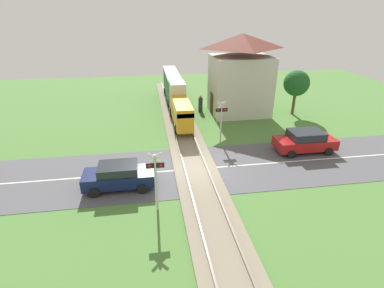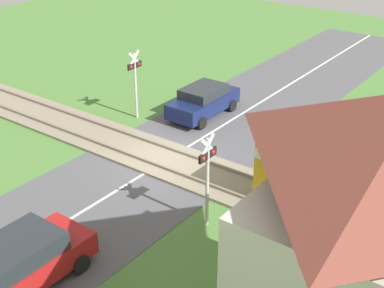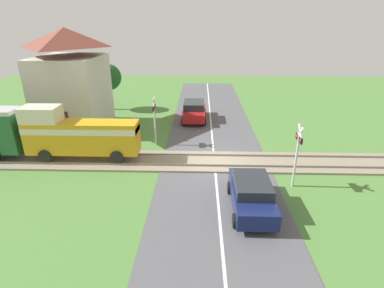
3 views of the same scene
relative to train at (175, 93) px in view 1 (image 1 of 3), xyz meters
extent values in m
plane|color=#4C7A38|center=(0.00, -12.19, -1.87)|extent=(60.00, 60.00, 0.00)
cube|color=#515156|center=(0.00, -12.19, -1.86)|extent=(48.00, 6.40, 0.02)
cube|color=silver|center=(0.00, -12.19, -1.84)|extent=(48.00, 0.12, 0.00)
cube|color=gray|center=(0.00, -12.19, -1.81)|extent=(2.80, 48.00, 0.12)
cube|color=slate|center=(-0.72, -12.19, -1.69)|extent=(0.10, 48.00, 0.12)
cube|color=slate|center=(0.72, -12.19, -1.69)|extent=(0.10, 48.00, 0.12)
cube|color=gold|center=(0.00, -4.33, -0.30)|extent=(1.35, 6.63, 1.90)
cube|color=beige|center=(0.00, -4.33, 0.23)|extent=(1.37, 6.63, 0.36)
cube|color=beige|center=(0.00, -2.08, 1.10)|extent=(1.35, 2.12, 0.90)
cylinder|color=black|center=(-0.72, -6.45, -1.25)|extent=(0.14, 0.76, 0.76)
cylinder|color=black|center=(0.72, -6.45, -1.25)|extent=(0.14, 0.76, 0.76)
cylinder|color=black|center=(-0.72, -2.21, -1.25)|extent=(0.14, 0.76, 0.76)
cylinder|color=black|center=(0.72, -2.21, -1.25)|extent=(0.14, 0.76, 0.76)
cube|color=#235B33|center=(0.00, 3.32, -0.05)|extent=(1.35, 7.87, 2.40)
cube|color=#BCBCC1|center=(0.00, 3.32, 1.27)|extent=(1.41, 7.87, 0.24)
cylinder|color=black|center=(-0.72, 0.80, -1.25)|extent=(0.14, 0.76, 0.76)
cylinder|color=black|center=(0.72, 0.80, -1.25)|extent=(0.14, 0.76, 0.76)
cylinder|color=black|center=(-0.72, 5.84, -1.25)|extent=(0.14, 0.76, 0.76)
cylinder|color=black|center=(0.72, 5.84, -1.25)|extent=(0.14, 0.76, 0.76)
cube|color=#141E4C|center=(-4.73, -13.63, -1.20)|extent=(4.04, 1.69, 0.74)
cube|color=#23282D|center=(-4.73, -13.63, -0.59)|extent=(2.22, 1.55, 0.47)
cylinder|color=black|center=(-3.42, -12.78, -1.57)|extent=(0.60, 0.18, 0.60)
cylinder|color=black|center=(-3.42, -14.48, -1.57)|extent=(0.60, 0.18, 0.60)
cylinder|color=black|center=(-6.04, -12.78, -1.57)|extent=(0.60, 0.18, 0.60)
cylinder|color=black|center=(-6.04, -14.48, -1.57)|extent=(0.60, 0.18, 0.60)
cube|color=#A81919|center=(8.32, -10.75, -1.20)|extent=(4.31, 1.84, 0.73)
cube|color=#23282D|center=(8.32, -10.75, -0.56)|extent=(2.37, 1.70, 0.56)
cylinder|color=black|center=(6.92, -11.67, -1.57)|extent=(0.60, 0.18, 0.60)
cylinder|color=black|center=(6.92, -9.83, -1.57)|extent=(0.60, 0.18, 0.60)
cylinder|color=black|center=(9.72, -11.67, -1.57)|extent=(0.60, 0.18, 0.60)
cylinder|color=black|center=(9.72, -9.83, -1.57)|extent=(0.60, 0.18, 0.60)
cylinder|color=#B7B7B7|center=(-2.64, -16.13, -0.24)|extent=(0.12, 0.12, 3.24)
cube|color=black|center=(-2.64, -16.13, 0.79)|extent=(0.90, 0.08, 0.28)
sphere|color=red|center=(-2.91, -16.13, 0.79)|extent=(0.18, 0.18, 0.18)
sphere|color=red|center=(-2.37, -16.13, 0.79)|extent=(0.18, 0.18, 0.18)
cube|color=silver|center=(-2.64, -16.13, 1.13)|extent=(0.72, 0.04, 0.72)
cube|color=silver|center=(-2.64, -16.13, 1.13)|extent=(0.72, 0.04, 0.72)
cylinder|color=#B7B7B7|center=(2.64, -8.25, -0.24)|extent=(0.12, 0.12, 3.24)
cube|color=black|center=(2.64, -8.25, 0.79)|extent=(0.90, 0.08, 0.28)
sphere|color=red|center=(2.91, -8.25, 0.79)|extent=(0.18, 0.18, 0.18)
sphere|color=red|center=(2.37, -8.25, 0.79)|extent=(0.18, 0.18, 0.18)
cube|color=silver|center=(2.64, -8.25, 1.13)|extent=(0.72, 0.04, 0.72)
cube|color=silver|center=(2.64, -8.25, 1.13)|extent=(0.72, 0.04, 0.72)
cube|color=beige|center=(6.11, -1.52, 0.90)|extent=(5.40, 4.48, 5.52)
pyramid|color=brown|center=(6.11, -1.52, 4.98)|extent=(5.83, 4.84, 1.32)
cube|color=#472D1E|center=(3.39, -1.52, -0.82)|extent=(0.06, 1.10, 2.10)
cylinder|color=#333338|center=(2.46, -0.56, -1.15)|extent=(0.42, 0.42, 1.44)
sphere|color=tan|center=(2.46, -0.56, -0.29)|extent=(0.26, 0.26, 0.26)
cylinder|color=brown|center=(11.31, -2.73, -0.85)|extent=(0.28, 0.28, 2.04)
sphere|color=#1E5623|center=(11.31, -2.73, 1.20)|extent=(2.42, 2.42, 2.42)
camera|label=1|loc=(-2.83, -29.04, 7.84)|focal=28.00mm
camera|label=2|loc=(15.04, 0.28, 8.82)|focal=50.00mm
camera|label=3|loc=(-16.32, -11.30, 6.18)|focal=28.00mm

